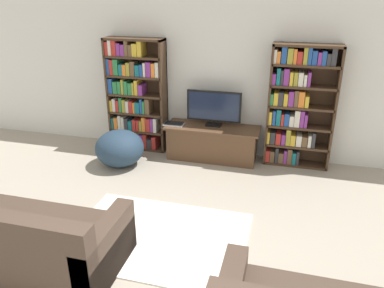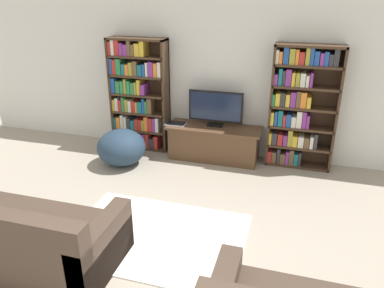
% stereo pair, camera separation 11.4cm
% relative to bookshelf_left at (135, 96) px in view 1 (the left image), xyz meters
% --- Properties ---
extents(wall_back, '(8.80, 0.06, 2.60)m').
position_rel_bookshelf_left_xyz_m(wall_back, '(1.30, 0.19, 0.38)').
color(wall_back, silver).
rests_on(wall_back, ground_plane).
extents(bookshelf_left, '(0.98, 0.30, 1.87)m').
position_rel_bookshelf_left_xyz_m(bookshelf_left, '(0.00, 0.00, 0.00)').
color(bookshelf_left, '#422D1E').
rests_on(bookshelf_left, ground_plane).
extents(bookshelf_right, '(0.98, 0.30, 1.87)m').
position_rel_bookshelf_left_xyz_m(bookshelf_right, '(2.62, 0.00, 0.03)').
color(bookshelf_right, '#422D1E').
rests_on(bookshelf_right, ground_plane).
extents(tv_stand, '(1.50, 0.53, 0.55)m').
position_rel_bookshelf_left_xyz_m(tv_stand, '(1.36, -0.14, -0.65)').
color(tv_stand, brown).
rests_on(tv_stand, ground_plane).
extents(television, '(0.87, 0.16, 0.57)m').
position_rel_bookshelf_left_xyz_m(television, '(1.36, -0.08, -0.07)').
color(television, black).
rests_on(television, tv_stand).
extents(laptop, '(0.32, 0.22, 0.03)m').
position_rel_bookshelf_left_xyz_m(laptop, '(0.74, -0.20, -0.36)').
color(laptop, silver).
rests_on(laptop, tv_stand).
extents(area_rug, '(1.98, 1.42, 0.02)m').
position_rel_bookshelf_left_xyz_m(area_rug, '(1.22, -2.37, -0.91)').
color(area_rug, white).
rests_on(area_rug, ground_plane).
extents(couch_left_sectional, '(2.09, 0.96, 0.82)m').
position_rel_bookshelf_left_xyz_m(couch_left_sectional, '(-0.00, -3.11, -0.65)').
color(couch_left_sectional, '#423328').
rests_on(couch_left_sectional, ground_plane).
extents(beanbag_ottoman, '(0.76, 0.76, 0.57)m').
position_rel_bookshelf_left_xyz_m(beanbag_ottoman, '(0.02, -0.75, -0.64)').
color(beanbag_ottoman, '#23384C').
rests_on(beanbag_ottoman, ground_plane).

